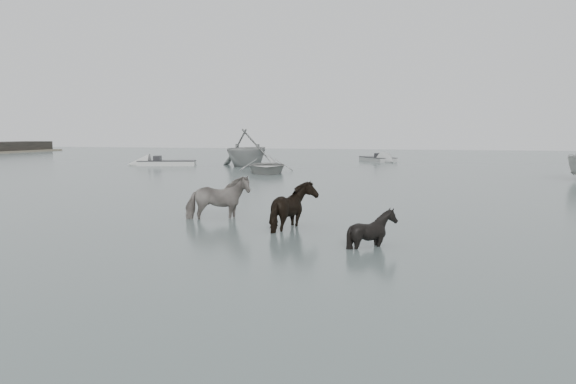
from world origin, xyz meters
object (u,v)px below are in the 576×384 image
(pony_dark, at_px, (295,200))
(rowboat_lead, at_px, (266,165))
(pony_pinto, at_px, (217,192))
(pony_black, at_px, (372,220))

(pony_dark, height_order, rowboat_lead, pony_dark)
(pony_pinto, distance_m, rowboat_lead, 18.70)
(pony_pinto, height_order, pony_black, pony_pinto)
(pony_dark, bearing_deg, rowboat_lead, 5.29)
(pony_pinto, xyz_separation_m, rowboat_lead, (-4.23, 18.21, -0.28))
(pony_dark, distance_m, rowboat_lead, 20.38)
(rowboat_lead, bearing_deg, pony_pinto, -94.11)
(pony_pinto, relative_size, rowboat_lead, 0.38)
(pony_pinto, height_order, pony_dark, pony_pinto)
(pony_dark, xyz_separation_m, pony_black, (2.25, -1.81, -0.18))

